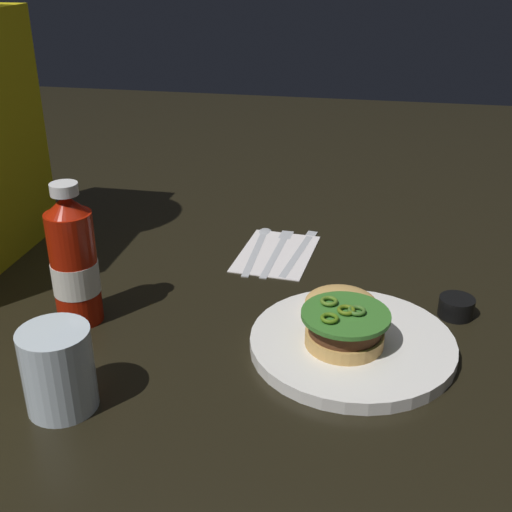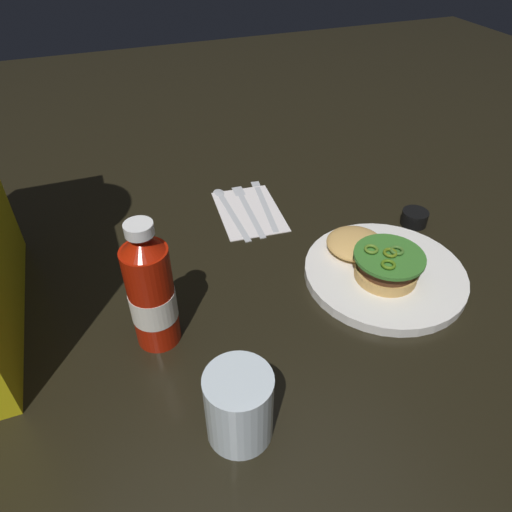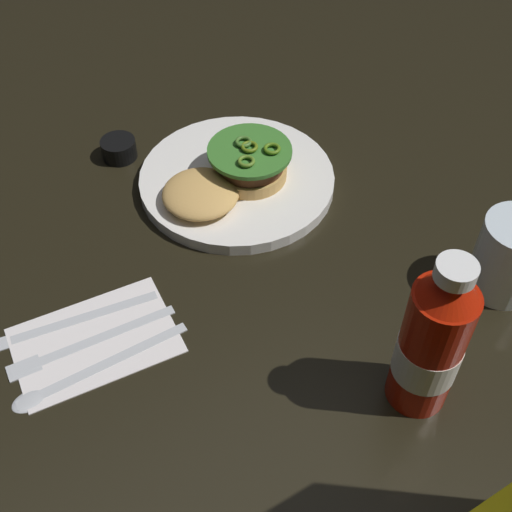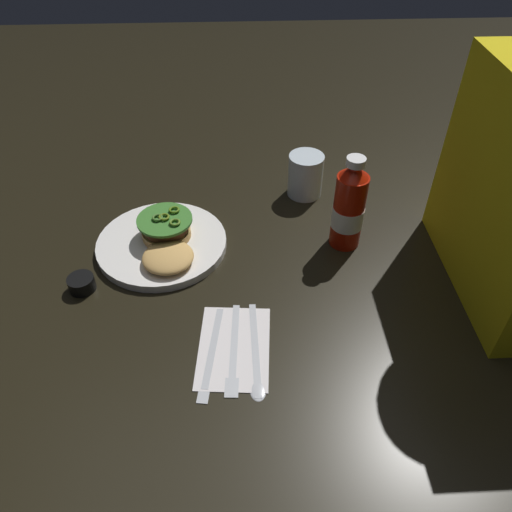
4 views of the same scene
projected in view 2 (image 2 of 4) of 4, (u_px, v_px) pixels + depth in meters
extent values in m
plane|color=black|center=(306.00, 284.00, 0.78)|extent=(3.00, 3.00, 0.00)
cylinder|color=white|center=(384.00, 273.00, 0.79)|extent=(0.27, 0.27, 0.02)
cylinder|color=tan|center=(386.00, 272.00, 0.76)|extent=(0.10, 0.10, 0.02)
cylinder|color=#512D19|center=(388.00, 264.00, 0.75)|extent=(0.09, 0.09, 0.02)
cylinder|color=red|center=(389.00, 259.00, 0.74)|extent=(0.09, 0.09, 0.01)
cylinder|color=#377429|center=(390.00, 256.00, 0.74)|extent=(0.11, 0.11, 0.01)
torus|color=#4D7616|center=(388.00, 264.00, 0.71)|extent=(0.02, 0.02, 0.01)
torus|color=#557B23|center=(371.00, 249.00, 0.74)|extent=(0.02, 0.02, 0.01)
torus|color=#597216|center=(390.00, 253.00, 0.74)|extent=(0.02, 0.02, 0.01)
torus|color=#427028|center=(397.00, 250.00, 0.74)|extent=(0.02, 0.02, 0.01)
ellipsoid|color=tan|center=(355.00, 243.00, 0.82)|extent=(0.10, 0.10, 0.03)
cylinder|color=#A71807|center=(152.00, 297.00, 0.64)|extent=(0.06, 0.06, 0.16)
cone|color=#A71807|center=(141.00, 243.00, 0.58)|extent=(0.06, 0.06, 0.03)
cylinder|color=white|center=(139.00, 229.00, 0.57)|extent=(0.04, 0.04, 0.02)
cylinder|color=white|center=(153.00, 304.00, 0.65)|extent=(0.06, 0.06, 0.05)
cylinder|color=silver|center=(239.00, 406.00, 0.54)|extent=(0.08, 0.08, 0.10)
cylinder|color=black|center=(414.00, 218.00, 0.91)|extent=(0.05, 0.05, 0.03)
cube|color=white|center=(249.00, 211.00, 0.95)|extent=(0.19, 0.13, 0.00)
cube|color=silver|center=(266.00, 207.00, 0.95)|extent=(0.17, 0.04, 0.00)
cube|color=silver|center=(259.00, 189.00, 1.01)|extent=(0.08, 0.03, 0.00)
cube|color=silver|center=(249.00, 210.00, 0.94)|extent=(0.19, 0.02, 0.00)
cube|color=silver|center=(239.00, 190.00, 1.00)|extent=(0.04, 0.02, 0.00)
cube|color=silver|center=(232.00, 212.00, 0.94)|extent=(0.20, 0.01, 0.00)
ellipsoid|color=silver|center=(219.00, 192.00, 1.00)|extent=(0.04, 0.03, 0.00)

